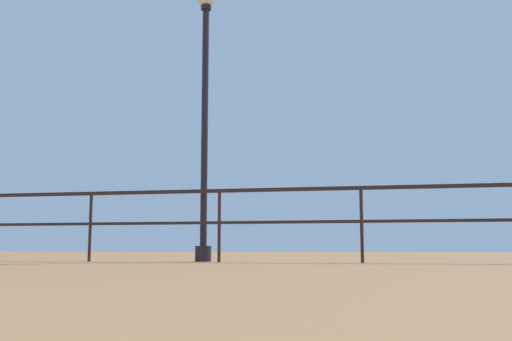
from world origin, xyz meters
TOP-DOWN VIEW (x-y plane):
  - pier_railing at (0.00, 9.07)m, footprint 19.20×0.05m
  - lamppost_center at (-0.30, 9.31)m, footprint 0.30×0.30m

SIDE VIEW (x-z plane):
  - pier_railing at x=0.00m, z-range 0.24..1.23m
  - lamppost_center at x=-0.30m, z-range 0.36..4.53m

